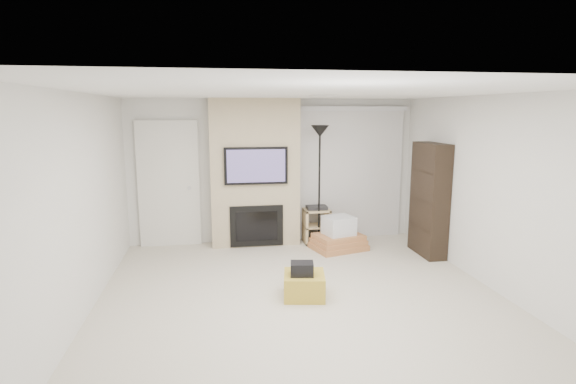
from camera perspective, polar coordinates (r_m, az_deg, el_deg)
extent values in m
cube|color=beige|center=(5.62, 2.05, -13.82)|extent=(5.00, 5.50, 0.00)
cube|color=white|center=(5.13, 2.24, 12.55)|extent=(5.00, 5.50, 0.00)
cube|color=silver|center=(7.91, -1.83, 2.70)|extent=(5.00, 0.00, 2.50)
cube|color=silver|center=(2.71, 14.10, -12.78)|extent=(5.00, 0.00, 2.50)
cube|color=silver|center=(5.34, -25.18, -2.00)|extent=(0.00, 5.50, 2.50)
cube|color=silver|center=(6.23, 25.30, -0.37)|extent=(0.00, 5.50, 2.50)
cube|color=silver|center=(6.00, 4.50, 12.18)|extent=(0.35, 0.18, 0.01)
cube|color=gold|center=(5.72, 2.07, -11.74)|extent=(0.58, 0.58, 0.30)
cube|color=black|center=(5.60, 1.78, -9.72)|extent=(0.31, 0.26, 0.16)
cube|color=tan|center=(7.68, -4.23, 2.44)|extent=(1.50, 0.40, 2.50)
cube|color=black|center=(7.43, -4.08, 3.34)|extent=(1.05, 0.06, 0.62)
cube|color=#383050|center=(7.40, -4.05, 3.31)|extent=(0.96, 0.00, 0.54)
cube|color=black|center=(7.65, -3.99, -4.32)|extent=(0.90, 0.04, 0.70)
cube|color=black|center=(7.63, -3.98, -4.36)|extent=(0.70, 0.02, 0.50)
cube|color=silver|center=(7.87, -14.89, 0.99)|extent=(1.02, 0.08, 2.14)
cube|color=beige|center=(7.89, -14.87, 0.68)|extent=(0.90, 0.05, 2.05)
cylinder|color=silver|center=(7.82, -12.41, 0.51)|extent=(0.07, 0.06, 0.07)
cube|color=silver|center=(8.09, 8.23, 10.43)|extent=(1.98, 0.10, 0.08)
cube|color=silver|center=(8.18, 7.99, 2.11)|extent=(1.90, 0.03, 2.29)
cylinder|color=black|center=(7.87, 3.90, -6.57)|extent=(0.30, 0.30, 0.03)
cylinder|color=black|center=(7.64, 3.99, 0.36)|extent=(0.03, 0.03, 1.92)
cone|color=black|center=(7.54, 4.08, 7.72)|extent=(0.30, 0.30, 0.20)
cube|color=#D3B57F|center=(7.88, 2.19, -4.38)|extent=(0.04, 0.38, 0.60)
cube|color=#D3B57F|center=(7.97, 5.08, -4.25)|extent=(0.04, 0.38, 0.60)
cube|color=#D3B57F|center=(8.00, 3.62, -6.29)|extent=(0.45, 0.38, 0.03)
cube|color=#D3B57F|center=(7.92, 3.64, -4.32)|extent=(0.45, 0.38, 0.03)
cube|color=#D3B57F|center=(7.86, 3.67, -2.30)|extent=(0.45, 0.38, 0.03)
cube|color=black|center=(7.85, 3.67, -1.98)|extent=(0.35, 0.25, 0.06)
cube|color=#BB7847|center=(7.65, 6.41, -6.88)|extent=(0.98, 0.84, 0.09)
cube|color=#BB7847|center=(7.62, 6.42, -6.26)|extent=(0.93, 0.79, 0.08)
cube|color=#BB7847|center=(7.60, 6.43, -5.67)|extent=(0.88, 0.74, 0.08)
cube|color=silver|center=(7.55, 6.46, -4.25)|extent=(0.55, 0.52, 0.31)
cube|color=black|center=(7.50, 17.51, -0.92)|extent=(0.30, 0.80, 1.80)
cube|color=black|center=(7.59, 17.19, -4.26)|extent=(0.26, 0.72, 0.02)
cube|color=black|center=(7.49, 17.37, -0.93)|extent=(0.26, 0.72, 0.02)
cube|color=black|center=(7.42, 17.56, 2.49)|extent=(0.26, 0.72, 0.02)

